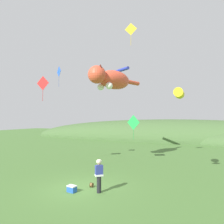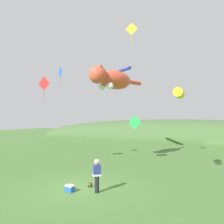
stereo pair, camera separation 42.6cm
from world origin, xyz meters
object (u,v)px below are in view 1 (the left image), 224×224
Objects in this scene: festival_attendant at (99,175)px; kite_spool at (92,185)px; kite_giant_cat at (111,79)px; kite_diamond_blue at (59,72)px; picnic_cooler at (72,189)px; kite_diamond_green at (133,123)px; kite_fish_windsock at (179,94)px; kite_tube_streamer at (121,70)px; kite_diamond_red at (43,83)px; kite_diamond_gold at (131,29)px.

kite_spool is at bearing 141.64° from festival_attendant.
kite_giant_cat is 3.47× the size of kite_diamond_blue.
picnic_cooler reaches higher than kite_spool.
kite_diamond_blue is 8.31m from kite_diamond_green.
picnic_cooler is 0.23× the size of kite_diamond_green.
kite_fish_windsock reaches higher than picnic_cooler.
picnic_cooler is at bearing -91.83° from kite_diamond_green.
kite_giant_cat is 4.57m from kite_diamond_green.
kite_tube_streamer is 10.29m from kite_diamond_red.
kite_giant_cat is at bearing 43.84° from kite_diamond_red.
kite_fish_windsock is 1.01× the size of kite_diamond_green.
kite_tube_streamer is at bearing 133.65° from kite_fish_windsock.
kite_spool is 15.86m from kite_tube_streamer.
festival_attendant is at bearing -38.36° from kite_spool.
picnic_cooler is 0.26× the size of kite_diamond_red.
kite_giant_cat is at bearing 105.74° from kite_spool.
kite_diamond_blue reaches higher than kite_fish_windsock.
kite_spool is 0.14× the size of kite_diamond_blue.
kite_diamond_red is at bearing 153.50° from festival_attendant.
kite_diamond_green is (-0.44, 1.93, -8.11)m from kite_diamond_gold.
kite_diamond_gold reaches higher than festival_attendant.
kite_tube_streamer is (-7.51, 7.87, 3.96)m from kite_fish_windsock.
picnic_cooler is 0.23× the size of kite_fish_windsock.
kite_fish_windsock is 0.94× the size of kite_tube_streamer.
festival_attendant is at bearing -26.50° from kite_diamond_red.
kite_spool is at bearing -91.58° from kite_diamond_gold.
kite_fish_windsock is at bearing 44.94° from kite_spool.
kite_tube_streamer is (-3.08, 12.29, 9.54)m from kite_spool.
kite_diamond_red is at bearing -172.06° from kite_fish_windsock.
kite_fish_windsock reaches higher than festival_attendant.
kite_giant_cat is 2.65× the size of kite_tube_streamer.
kite_diamond_gold is at bearing -15.57° from kite_giant_cat.
kite_diamond_red is at bearing -136.16° from kite_giant_cat.
kite_diamond_gold is 7.40m from kite_diamond_blue.
picnic_cooler is 13.88m from kite_diamond_gold.
kite_diamond_gold is at bearing 154.14° from kite_fish_windsock.
kite_spool is 0.13× the size of kite_diamond_red.
picnic_cooler is 9.78m from kite_diamond_red.
kite_diamond_green is at bearing 139.67° from kite_fish_windsock.
kite_tube_streamer is at bearing 104.07° from kite_spool.
picnic_cooler is 0.22× the size of kite_tube_streamer.
festival_attendant is at bearing -37.85° from kite_diamond_blue.
festival_attendant is at bearing 20.21° from picnic_cooler.
kite_fish_windsock is 6.50m from kite_diamond_green.
kite_spool is at bearing -24.72° from kite_diamond_red.
kite_diamond_gold is at bearing 88.42° from kite_spool.
kite_giant_cat is 2.80× the size of kite_fish_windsock.
festival_attendant is 10.62m from kite_giant_cat.
kite_fish_windsock is (5.00, 5.59, 5.54)m from picnic_cooler.
kite_fish_windsock is 1.20× the size of kite_diamond_gold.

